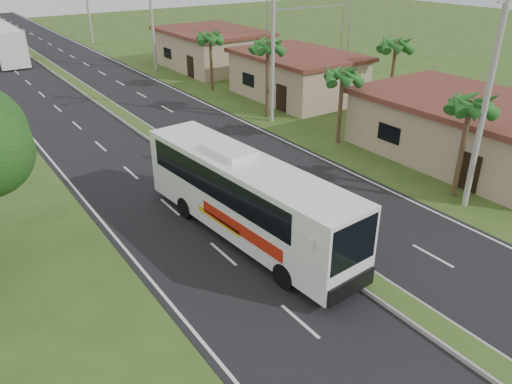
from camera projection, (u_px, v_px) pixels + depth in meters
ground at (373, 286)px, 18.66m from camera, size 180.00×180.00×0.00m
road_asphalt at (152, 136)px, 33.41m from camera, size 14.00×160.00×0.02m
median_strip at (152, 134)px, 33.37m from camera, size 1.20×160.00×0.18m
lane_edge_left at (49, 157)px, 30.01m from camera, size 0.12×160.00×0.01m
lane_edge_right at (236, 118)px, 36.83m from camera, size 0.12×160.00×0.01m
shop_near at (467, 128)px, 29.43m from camera, size 8.60×12.60×3.52m
shop_mid at (297, 75)px, 41.20m from camera, size 7.60×10.60×3.67m
shop_far at (212, 48)px, 51.50m from camera, size 8.60×11.60×3.82m
palm_verge_a at (471, 105)px, 23.36m from camera, size 2.40×2.40×5.45m
palm_verge_b at (343, 75)px, 30.37m from camera, size 2.40×2.40×5.05m
palm_verge_c at (268, 46)px, 34.90m from camera, size 2.40×2.40×5.85m
palm_verge_d at (210, 37)px, 42.05m from camera, size 2.40×2.40×5.25m
palm_behind_shop at (396, 45)px, 36.46m from camera, size 2.40×2.40×5.65m
utility_pole_a at (488, 91)px, 21.95m from camera, size 1.60×0.28×11.00m
utility_pole_b at (273, 32)px, 33.49m from camera, size 3.20×0.28×12.00m
utility_pole_c at (151, 12)px, 48.52m from camera, size 1.60×0.28×11.00m
coach_bus_main at (245, 193)px, 20.93m from camera, size 3.34×11.96×3.82m
coach_bus_far at (1, 41)px, 54.65m from camera, size 2.88×12.88×3.75m
motorcyclist at (355, 235)px, 20.22m from camera, size 1.86×1.12×2.44m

